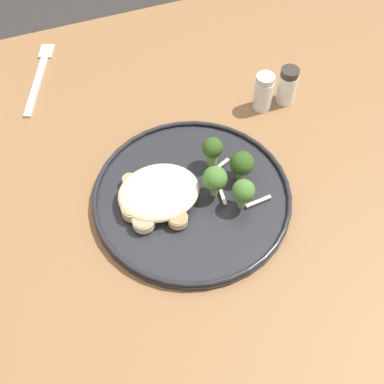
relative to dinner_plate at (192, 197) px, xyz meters
The scene contains 20 objects.
ground 0.75m from the dinner_plate, 114.24° to the right, with size 6.00×6.00×0.00m, color #2D2B28.
wooden_dining_table 0.09m from the dinner_plate, 114.24° to the right, with size 1.40×1.00×0.74m.
dinner_plate is the anchor object (origin of this frame).
noodle_bed 0.05m from the dinner_plate, 166.47° to the left, with size 0.12×0.10×0.03m.
seared_scallop_tilted_round 0.09m from the dinner_plate, 163.34° to the right, with size 0.03×0.03×0.01m.
seared_scallop_right_edge 0.09m from the dinner_plate, behind, with size 0.03×0.03×0.02m.
seared_scallop_half_hidden 0.05m from the dinner_plate, 133.16° to the right, with size 0.03×0.03×0.01m.
seared_scallop_on_noodles 0.03m from the dinner_plate, 114.23° to the left, with size 0.03×0.03×0.01m.
seared_scallop_center_golden 0.05m from the dinner_plate, behind, with size 0.03×0.03×0.01m.
seared_scallop_tiny_bay 0.09m from the dinner_plate, 147.21° to the left, with size 0.02×0.02×0.01m.
broccoli_floret_small_sprig 0.05m from the dinner_plate, 12.04° to the right, with size 0.04×0.04×0.05m.
broccoli_floret_tall_stalk 0.09m from the dinner_plate, ahead, with size 0.04×0.04×0.05m.
broccoli_floret_rear_charred 0.08m from the dinner_plate, 33.77° to the right, with size 0.03×0.03×0.05m.
broccoli_floret_front_edge 0.08m from the dinner_plate, 42.55° to the left, with size 0.03×0.03×0.05m.
onion_sliver_pale_crescent 0.04m from the dinner_plate, 19.34° to the right, with size 0.04×0.01×0.00m, color silver.
onion_sliver_short_strip 0.07m from the dinner_plate, 30.78° to the left, with size 0.04×0.01×0.00m, color silver.
onion_sliver_curled_piece 0.10m from the dinner_plate, 27.93° to the right, with size 0.04×0.01×0.00m, color silver.
dinner_fork 0.38m from the dinner_plate, 115.22° to the left, with size 0.09×0.18×0.00m.
salt_shaker 0.23m from the dinner_plate, 38.12° to the left, with size 0.03×0.03×0.07m.
pepper_shaker 0.26m from the dinner_plate, 32.16° to the left, with size 0.03×0.03×0.07m.
Camera 1 is at (-0.13, -0.36, 1.34)m, focal length 45.85 mm.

